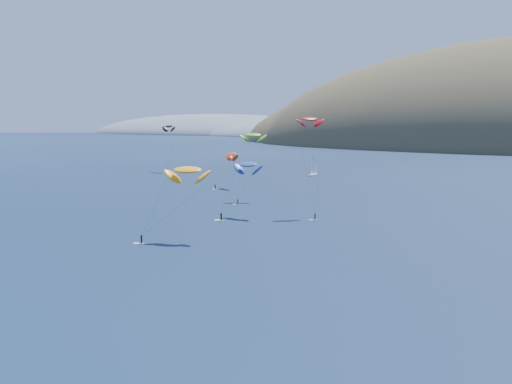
{
  "coord_description": "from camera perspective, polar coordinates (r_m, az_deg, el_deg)",
  "views": [
    {
      "loc": [
        82.31,
        -61.91,
        27.38
      ],
      "look_at": [
        -2.99,
        80.0,
        9.0
      ],
      "focal_mm": 50.0,
      "sensor_mm": 36.0,
      "label": 1
    }
  ],
  "objects": [
    {
      "name": "headland",
      "position": [
        968.81,
        -2.01,
        4.51
      ],
      "size": [
        460.0,
        250.0,
        60.0
      ],
      "color": "slate",
      "rests_on": "ground"
    },
    {
      "name": "kitesurfer_9",
      "position": [
        189.99,
        4.34,
        5.83
      ],
      "size": [
        9.19,
        10.67,
        27.82
      ],
      "rotation": [
        0.0,
        0.0,
        0.77
      ],
      "color": "yellow",
      "rests_on": "ground"
    },
    {
      "name": "kitesurfer_12",
      "position": [
        336.24,
        -6.98,
        5.22
      ],
      "size": [
        9.09,
        7.08,
        23.52
      ],
      "rotation": [
        0.0,
        0.0,
        -0.26
      ],
      "color": "yellow",
      "rests_on": "ground"
    },
    {
      "name": "kitesurfer_2",
      "position": [
        153.03,
        -5.51,
        1.77
      ],
      "size": [
        12.11,
        12.38,
        18.02
      ],
      "rotation": [
        0.0,
        0.0,
        0.3
      ],
      "color": "yellow",
      "rests_on": "ground"
    },
    {
      "name": "sailboat",
      "position": [
        312.92,
        4.61,
        1.46
      ],
      "size": [
        8.27,
        7.16,
        10.31
      ],
      "rotation": [
        0.0,
        0.0,
        0.06
      ],
      "color": "white",
      "rests_on": "ground"
    },
    {
      "name": "kitesurfer_10",
      "position": [
        187.81,
        -0.64,
        2.21
      ],
      "size": [
        9.65,
        13.09,
        16.45
      ],
      "rotation": [
        0.0,
        0.0,
        -0.17
      ],
      "color": "yellow",
      "rests_on": "ground"
    },
    {
      "name": "kitesurfer_3",
      "position": [
        223.19,
        -0.22,
        4.59
      ],
      "size": [
        8.5,
        15.08,
        22.78
      ],
      "rotation": [
        0.0,
        0.0,
        0.51
      ],
      "color": "yellow",
      "rests_on": "ground"
    },
    {
      "name": "kitesurfer_1",
      "position": [
        260.34,
        -1.92,
        3.04
      ],
      "size": [
        9.1,
        12.1,
        14.82
      ],
      "rotation": [
        0.0,
        0.0,
        -0.61
      ],
      "color": "yellow",
      "rests_on": "ground"
    }
  ]
}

